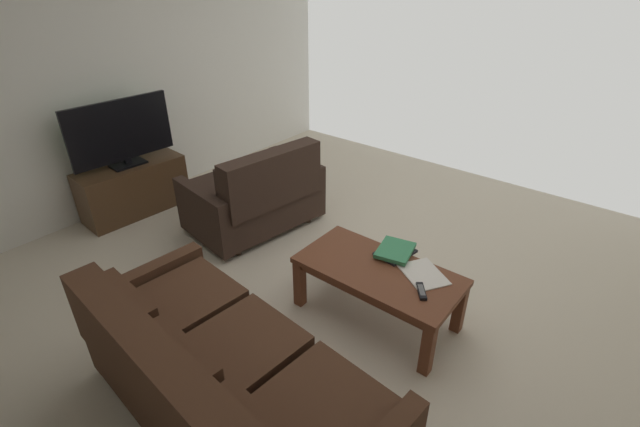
% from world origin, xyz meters
% --- Properties ---
extents(ground_plane, '(5.40, 5.28, 0.01)m').
position_xyz_m(ground_plane, '(0.00, 0.00, -0.00)').
color(ground_plane, beige).
extents(wall_right, '(0.12, 5.28, 2.83)m').
position_xyz_m(wall_right, '(2.70, 0.00, 1.41)').
color(wall_right, silver).
rests_on(wall_right, ground).
extents(sofa_main, '(1.90, 0.98, 0.82)m').
position_xyz_m(sofa_main, '(-0.22, 1.49, 0.36)').
color(sofa_main, black).
rests_on(sofa_main, ground).
extents(loveseat_near, '(0.94, 1.28, 0.85)m').
position_xyz_m(loveseat_near, '(1.18, -0.13, 0.36)').
color(loveseat_near, black).
rests_on(loveseat_near, ground).
extents(coffee_table, '(1.12, 0.56, 0.43)m').
position_xyz_m(coffee_table, '(-0.37, 0.23, 0.36)').
color(coffee_table, brown).
rests_on(coffee_table, ground).
extents(tv_stand, '(0.45, 1.04, 0.52)m').
position_xyz_m(tv_stand, '(2.38, 0.43, 0.26)').
color(tv_stand, '#4C331E').
rests_on(tv_stand, ground).
extents(flat_tv, '(0.22, 0.99, 0.64)m').
position_xyz_m(flat_tv, '(2.38, 0.43, 0.85)').
color(flat_tv, black).
rests_on(flat_tv, tv_stand).
extents(book_stack, '(0.29, 0.32, 0.05)m').
position_xyz_m(book_stack, '(-0.37, 0.01, 0.45)').
color(book_stack, black).
rests_on(book_stack, coffee_table).
extents(tv_remote, '(0.13, 0.15, 0.02)m').
position_xyz_m(tv_remote, '(-0.72, 0.27, 0.44)').
color(tv_remote, black).
rests_on(tv_remote, coffee_table).
extents(loose_magazine, '(0.39, 0.37, 0.01)m').
position_xyz_m(loose_magazine, '(-0.64, 0.10, 0.43)').
color(loose_magazine, silver).
rests_on(loose_magazine, coffee_table).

